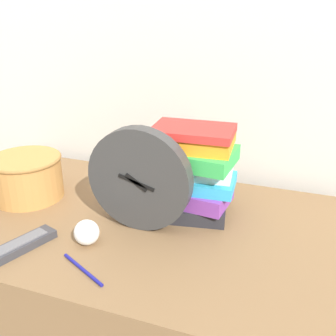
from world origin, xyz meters
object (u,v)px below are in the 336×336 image
Objects in this scene: crumpled_paper_ball at (87,232)px; basket at (27,175)px; book_stack at (192,171)px; desk_clock at (139,179)px; pen at (83,269)px; tv_remote at (21,245)px.

basket is at bearing 151.19° from crumpled_paper_ball.
book_stack is 1.20× the size of basket.
book_stack is 4.09× the size of crumpled_paper_ball.
book_stack reaches higher than crumpled_paper_ball.
pen is (-0.05, -0.22, -0.13)m from desk_clock.
pen is at bearing -7.19° from tv_remote.
book_stack is at bearing 51.63° from desk_clock.
basket is 0.30m from tv_remote.
book_stack is 0.33m from crumpled_paper_ball.
tv_remote is at bearing 172.81° from pen.
basket is 1.18× the size of tv_remote.
book_stack is 1.88× the size of pen.
book_stack is at bearing 9.39° from basket.
tv_remote is 0.16m from crumpled_paper_ball.
crumpled_paper_ball is at bearing 114.82° from pen.
pen is (-0.15, -0.35, -0.12)m from book_stack.
book_stack is (0.10, 0.13, -0.01)m from desk_clock.
desk_clock is at bearing -128.37° from book_stack.
desk_clock is at bearing 51.85° from crumpled_paper_ball.
book_stack is 0.40m from pen.
pen is (0.05, -0.10, -0.03)m from crumpled_paper_ball.
crumpled_paper_ball is (0.14, 0.08, 0.02)m from tv_remote.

